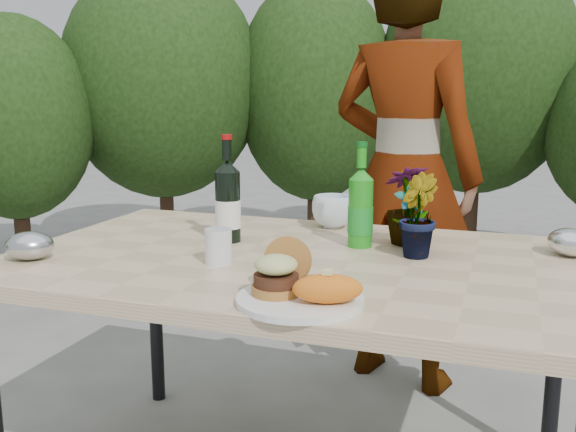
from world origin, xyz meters
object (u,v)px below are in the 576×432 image
(person, at_px, (404,175))
(wine_bottle, at_px, (228,203))
(patio_table, at_px, (297,276))
(dinner_plate, at_px, (300,300))

(person, bearing_deg, wine_bottle, 79.03)
(patio_table, relative_size, dinner_plate, 5.71)
(dinner_plate, distance_m, person, 1.31)
(wine_bottle, bearing_deg, person, 68.11)
(patio_table, xyz_separation_m, person, (0.15, 0.93, 0.18))
(patio_table, relative_size, wine_bottle, 4.89)
(patio_table, height_order, wine_bottle, wine_bottle)
(person, bearing_deg, dinner_plate, 104.60)
(dinner_plate, bearing_deg, patio_table, 109.16)
(dinner_plate, relative_size, wine_bottle, 0.85)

